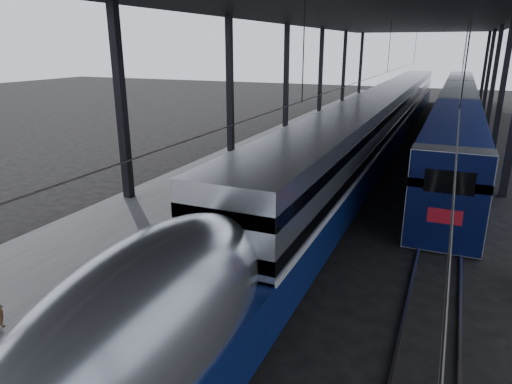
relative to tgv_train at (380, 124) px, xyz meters
The scene contains 7 objects.
ground 23.56m from the tgv_train, 94.89° to the right, with size 160.00×160.00×0.00m, color black.
platform 6.62m from the tgv_train, 148.32° to the right, with size 6.00×80.00×1.00m, color #4C4C4F.
yellow_strip 4.44m from the tgv_train, 128.50° to the right, with size 0.30×80.00×0.01m, color yellow.
rails 4.61m from the tgv_train, 53.63° to the right, with size 6.52×80.00×0.16m.
canopy 7.93m from the tgv_train, 91.68° to the right, with size 18.00×75.00×9.47m.
tgv_train is the anchor object (origin of this frame).
second_train 11.50m from the tgv_train, 64.22° to the left, with size 2.79×56.05×3.85m.
Camera 1 is at (6.89, -10.20, 7.32)m, focal length 32.00 mm.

